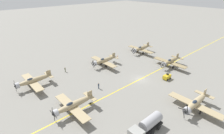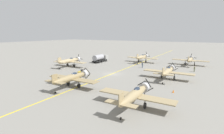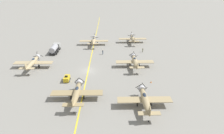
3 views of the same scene
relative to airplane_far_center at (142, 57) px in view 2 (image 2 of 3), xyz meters
The scene contains 13 objects.
ground_plane 22.84m from the airplane_far_center, 90.31° to the right, with size 400.00×400.00×0.00m, color gray.
taxiway_stripe 22.84m from the airplane_far_center, 90.31° to the right, with size 0.30×160.00×0.01m, color yellow.
airplane_far_center is the anchor object (origin of this frame).
airplane_mid_left 27.16m from the airplane_far_center, 130.18° to the right, with size 12.00×9.98×3.76m.
airplane_far_right 16.94m from the airplane_far_center, ahead, with size 12.00×9.98×3.77m.
airplane_mid_right 25.31m from the airplane_far_center, 54.97° to the right, with size 12.00×9.98×3.65m.
airplane_near_right 42.45m from the airplane_far_center, 70.60° to the right, with size 12.00×9.98×3.65m.
airplane_near_center 37.23m from the airplane_far_center, 91.81° to the right, with size 12.00×9.98×3.65m.
fuel_tanker 16.14m from the airplane_far_center, 152.87° to the right, with size 2.68×8.00×2.98m.
tow_tractor 29.26m from the airplane_far_center, 100.60° to the right, with size 1.57×2.60×1.79m.
ground_crew_walking 10.99m from the airplane_far_center, 68.31° to the right, with size 0.39×0.39×1.80m.
ground_crew_inspecting 21.01m from the airplane_far_center, 23.19° to the right, with size 0.36×0.36×1.66m.
traffic_cone 35.04m from the airplane_far_center, 59.47° to the right, with size 0.36×0.36×0.55m, color orange.
Camera 2 is at (23.86, -40.50, 11.06)m, focal length 28.00 mm.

